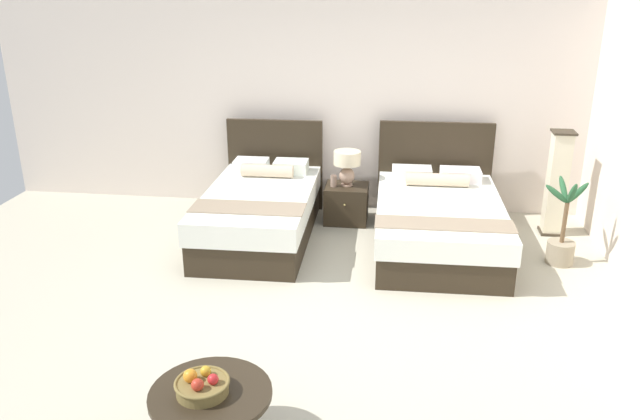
% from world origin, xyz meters
% --- Properties ---
extents(ground_plane, '(9.28, 9.32, 0.02)m').
position_xyz_m(ground_plane, '(0.00, 0.00, -0.01)').
color(ground_plane, '#BEB7A1').
extents(wall_back, '(9.28, 0.12, 2.77)m').
position_xyz_m(wall_back, '(0.00, 2.86, 1.39)').
color(wall_back, silver).
rests_on(wall_back, ground).
extents(bed_near_window, '(1.23, 2.18, 1.15)m').
position_xyz_m(bed_near_window, '(-1.00, 1.62, 0.32)').
color(bed_near_window, '#2F2518').
rests_on(bed_near_window, ground).
extents(bed_near_corner, '(1.41, 2.23, 1.18)m').
position_xyz_m(bed_near_corner, '(1.00, 1.63, 0.31)').
color(bed_near_corner, '#2F2518').
rests_on(bed_near_corner, ground).
extents(nightstand, '(0.52, 0.48, 0.46)m').
position_xyz_m(nightstand, '(-0.07, 2.23, 0.23)').
color(nightstand, '#2F2518').
rests_on(nightstand, ground).
extents(table_lamp, '(0.32, 0.32, 0.43)m').
position_xyz_m(table_lamp, '(-0.07, 2.25, 0.73)').
color(table_lamp, tan).
rests_on(table_lamp, nightstand).
extents(vase, '(0.07, 0.07, 0.14)m').
position_xyz_m(vase, '(-0.23, 2.19, 0.53)').
color(vase, gray).
rests_on(vase, nightstand).
extents(coffee_table, '(0.77, 0.77, 0.43)m').
position_xyz_m(coffee_table, '(-0.56, -1.82, 0.32)').
color(coffee_table, '#2F2518').
rests_on(coffee_table, ground).
extents(fruit_bowl, '(0.34, 0.34, 0.16)m').
position_xyz_m(fruit_bowl, '(-0.60, -1.84, 0.49)').
color(fruit_bowl, olive).
rests_on(fruit_bowl, coffee_table).
extents(floor_lamp_corner, '(0.25, 0.25, 1.22)m').
position_xyz_m(floor_lamp_corner, '(2.34, 2.17, 0.61)').
color(floor_lamp_corner, '#372E22').
rests_on(floor_lamp_corner, ground).
extents(potted_palm, '(0.44, 0.50, 0.95)m').
position_xyz_m(potted_palm, '(2.26, 1.33, 0.25)').
color(potted_palm, gray).
rests_on(potted_palm, ground).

